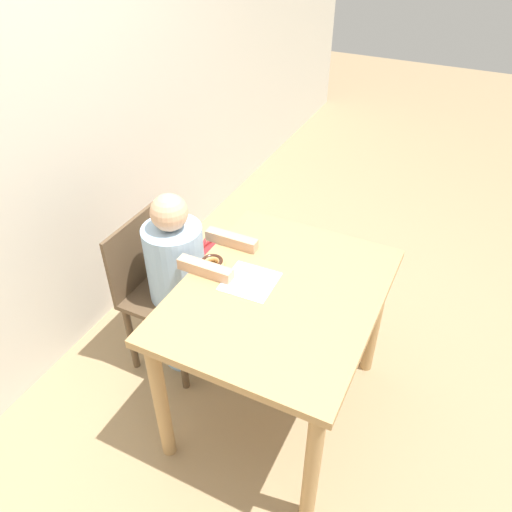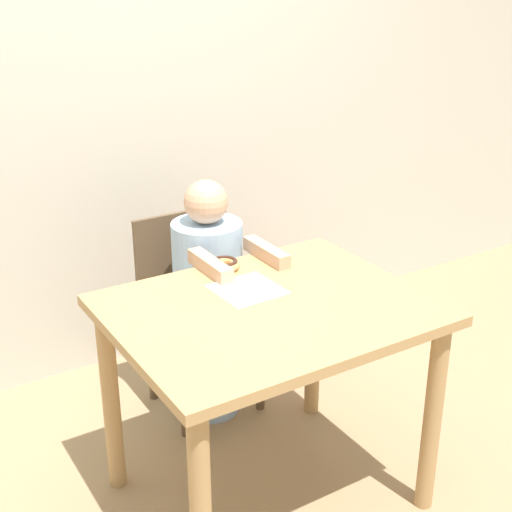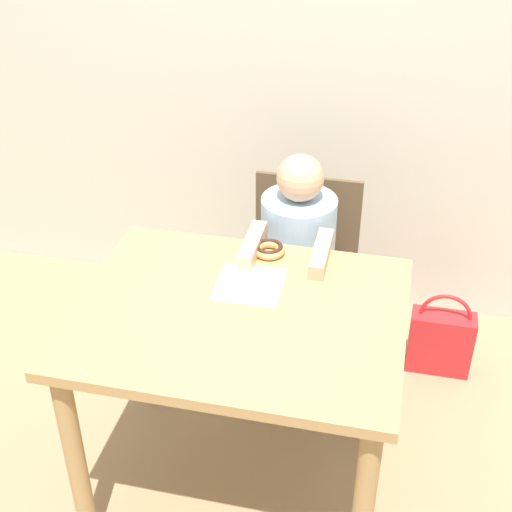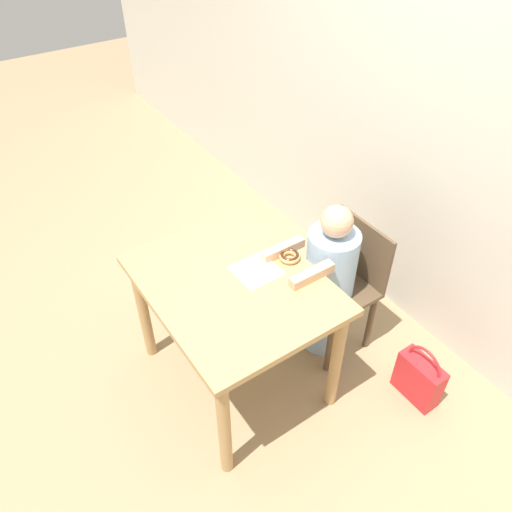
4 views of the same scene
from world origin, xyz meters
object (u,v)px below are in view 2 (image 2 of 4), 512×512
object	(u,v)px
donut	(224,264)
handbag	(300,325)
child_figure	(209,304)
chair	(197,306)

from	to	relation	value
donut	handbag	size ratio (longest dim) A/B	0.29
child_figure	donut	bearing A→B (deg)	-104.14
chair	child_figure	size ratio (longest dim) A/B	0.81
child_figure	handbag	size ratio (longest dim) A/B	2.64
child_figure	chair	bearing A→B (deg)	90.00
chair	donut	xyz separation A→B (m)	(-0.06, -0.34, 0.32)
handbag	donut	bearing A→B (deg)	-146.64
chair	donut	bearing A→B (deg)	-99.82
chair	child_figure	distance (m)	0.12
chair	handbag	distance (m)	0.65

